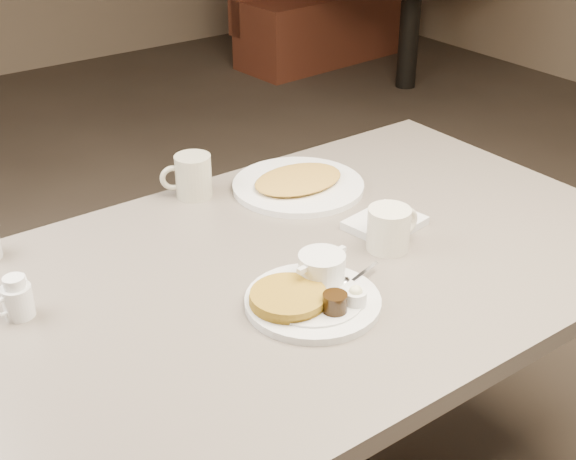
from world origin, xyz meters
TOP-DOWN VIEW (x-y plane):
  - diner_table at (0.00, 0.00)m, footprint 1.50×0.90m
  - main_plate at (-0.05, -0.13)m, footprint 0.32×0.28m
  - coffee_mug_near at (0.20, -0.06)m, footprint 0.13×0.09m
  - napkin at (0.25, 0.01)m, footprint 0.17×0.15m
  - coffee_mug_far at (-0.00, 0.39)m, footprint 0.13×0.11m
  - creamer_left at (-0.50, 0.15)m, footprint 0.08×0.06m
  - hash_plate at (0.22, 0.27)m, footprint 0.32×0.32m

SIDE VIEW (x-z plane):
  - diner_table at x=0.00m, z-range 0.21..0.96m
  - napkin at x=0.25m, z-range 0.75..0.77m
  - hash_plate at x=0.22m, z-range 0.75..0.78m
  - main_plate at x=-0.05m, z-range 0.74..0.81m
  - creamer_left at x=-0.50m, z-range 0.75..0.83m
  - coffee_mug_near at x=0.20m, z-range 0.75..0.84m
  - coffee_mug_far at x=0.00m, z-range 0.75..0.85m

